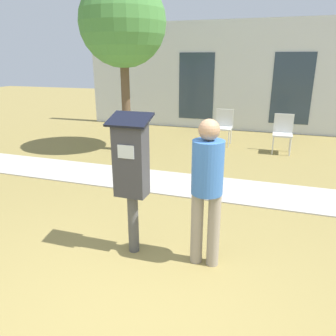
% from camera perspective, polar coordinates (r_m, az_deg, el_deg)
% --- Properties ---
extents(ground_plane, '(40.00, 40.00, 0.00)m').
position_cam_1_polar(ground_plane, '(3.20, -6.22, -23.11)').
color(ground_plane, olive).
extents(sidewalk, '(12.00, 1.10, 0.02)m').
position_cam_1_polar(sidewalk, '(5.72, 6.45, -3.27)').
color(sidewalk, '#B7B2A8').
rests_on(sidewalk, ground).
extents(building_facade, '(10.00, 0.26, 3.20)m').
position_cam_1_polar(building_facade, '(10.38, 12.95, 15.16)').
color(building_facade, silver).
rests_on(building_facade, ground).
extents(parking_meter, '(0.44, 0.31, 1.59)m').
position_cam_1_polar(parking_meter, '(3.51, -6.43, 0.11)').
color(parking_meter, '#4C4C4C').
rests_on(parking_meter, ground).
extents(person_standing, '(0.32, 0.32, 1.58)m').
position_cam_1_polar(person_standing, '(3.32, 6.81, -2.63)').
color(person_standing, gray).
rests_on(person_standing, ground).
extents(outdoor_chair_left, '(0.44, 0.44, 0.90)m').
position_cam_1_polar(outdoor_chair_left, '(8.58, 9.65, 7.54)').
color(outdoor_chair_left, silver).
rests_on(outdoor_chair_left, ground).
extents(outdoor_chair_middle, '(0.44, 0.44, 0.90)m').
position_cam_1_polar(outdoor_chair_middle, '(8.17, 19.38, 6.22)').
color(outdoor_chair_middle, silver).
rests_on(outdoor_chair_middle, ground).
extents(tree, '(1.90, 1.90, 3.82)m').
position_cam_1_polar(tree, '(7.82, -7.88, 23.64)').
color(tree, brown).
rests_on(tree, ground).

